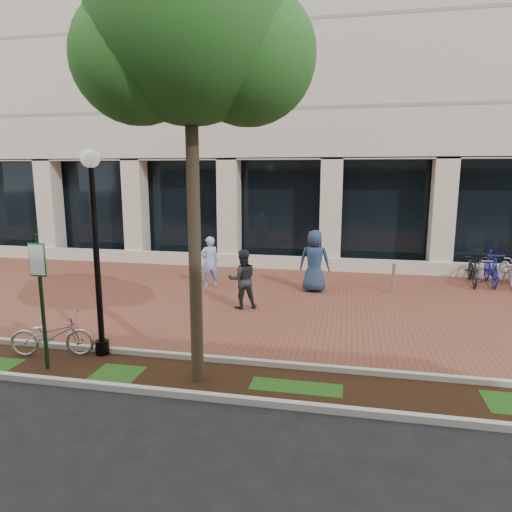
% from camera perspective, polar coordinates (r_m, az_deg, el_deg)
% --- Properties ---
extents(ground, '(120.00, 120.00, 0.00)m').
position_cam_1_polar(ground, '(13.47, -0.37, -5.51)').
color(ground, black).
rests_on(ground, ground).
extents(brick_plaza, '(40.00, 9.00, 0.01)m').
position_cam_1_polar(brick_plaza, '(13.46, -0.37, -5.49)').
color(brick_plaza, brown).
rests_on(brick_plaza, ground).
extents(planting_strip, '(40.00, 1.50, 0.01)m').
position_cam_1_polar(planting_strip, '(8.71, -7.78, -14.79)').
color(planting_strip, black).
rests_on(planting_strip, ground).
extents(curb_plaza_side, '(40.00, 0.12, 0.12)m').
position_cam_1_polar(curb_plaza_side, '(9.34, -6.24, -12.59)').
color(curb_plaza_side, '#BBB9B0').
rests_on(curb_plaza_side, ground).
extents(curb_street_side, '(40.00, 0.12, 0.12)m').
position_cam_1_polar(curb_street_side, '(8.06, -9.62, -16.61)').
color(curb_street_side, '#BBB9B0').
rests_on(curb_street_side, ground).
extents(near_office_building, '(40.00, 12.12, 16.00)m').
position_cam_1_polar(near_office_building, '(24.14, 5.31, 25.68)').
color(near_office_building, beige).
rests_on(near_office_building, ground).
extents(parking_sign, '(0.34, 0.07, 2.60)m').
position_cam_1_polar(parking_sign, '(9.31, -25.37, -3.39)').
color(parking_sign, '#123316').
rests_on(parking_sign, ground).
extents(lamppost, '(0.36, 0.36, 4.14)m').
position_cam_1_polar(lamppost, '(9.52, -19.42, 1.63)').
color(lamppost, black).
rests_on(lamppost, ground).
extents(street_tree, '(3.82, 3.18, 7.62)m').
position_cam_1_polar(street_tree, '(8.06, -7.88, 25.53)').
color(street_tree, '#443826').
rests_on(street_tree, ground).
extents(locked_bicycle, '(1.77, 0.97, 0.88)m').
position_cam_1_polar(locked_bicycle, '(10.27, -24.14, -9.02)').
color(locked_bicycle, '#B5B4B9').
rests_on(locked_bicycle, ground).
extents(pedestrian_left, '(0.73, 0.66, 1.67)m').
position_cam_1_polar(pedestrian_left, '(14.85, -5.81, -0.74)').
color(pedestrian_left, '#94ABDC').
rests_on(pedestrian_left, ground).
extents(pedestrian_mid, '(0.97, 0.88, 1.63)m').
position_cam_1_polar(pedestrian_mid, '(12.48, -1.70, -2.92)').
color(pedestrian_mid, '#242529').
rests_on(pedestrian_mid, ground).
extents(pedestrian_right, '(0.97, 0.64, 1.95)m').
position_cam_1_polar(pedestrian_right, '(14.30, 7.33, -0.62)').
color(pedestrian_right, navy).
rests_on(pedestrian_right, ground).
extents(bollard, '(0.12, 0.12, 1.01)m').
position_cam_1_polar(bollard, '(14.63, 16.79, -2.59)').
color(bollard, '#BBBBC0').
rests_on(bollard, ground).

